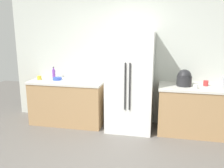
{
  "coord_description": "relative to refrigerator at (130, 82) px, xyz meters",
  "views": [
    {
      "loc": [
        0.77,
        -2.77,
        1.9
      ],
      "look_at": [
        0.08,
        0.49,
        1.13
      ],
      "focal_mm": 38.62,
      "sensor_mm": 36.0,
      "label": 1
    }
  ],
  "objects": [
    {
      "name": "kitchen_back_panel",
      "position": [
        -0.19,
        0.43,
        0.61
      ],
      "size": [
        4.74,
        0.1,
        3.07
      ],
      "primitive_type": "cube",
      "color": "silver",
      "rests_on": "ground_plane"
    },
    {
      "name": "cup_c",
      "position": [
        1.36,
        0.14,
        0.01
      ],
      "size": [
        0.09,
        0.09,
        0.1
      ],
      "primitive_type": "cylinder",
      "color": "red",
      "rests_on": "counter_right"
    },
    {
      "name": "counter_left",
      "position": [
        -1.27,
        0.04,
        -0.48
      ],
      "size": [
        1.48,
        0.69,
        0.88
      ],
      "color": "tan",
      "rests_on": "ground_plane"
    },
    {
      "name": "counter_right",
      "position": [
        1.27,
        0.04,
        -0.48
      ],
      "size": [
        1.49,
        0.69,
        0.88
      ],
      "color": "tan",
      "rests_on": "ground_plane"
    },
    {
      "name": "rice_cooker",
      "position": [
        0.97,
        0.06,
        0.1
      ],
      "size": [
        0.27,
        0.27,
        0.3
      ],
      "color": "#262628",
      "rests_on": "counter_right"
    },
    {
      "name": "refrigerator",
      "position": [
        0.0,
        0.0,
        0.0
      ],
      "size": [
        0.84,
        0.74,
        1.84
      ],
      "color": "white",
      "rests_on": "ground_plane"
    },
    {
      "name": "bowl_a",
      "position": [
        -1.49,
        0.05,
        -0.01
      ],
      "size": [
        0.18,
        0.18,
        0.05
      ],
      "primitive_type": "cylinder",
      "color": "blue",
      "rests_on": "counter_left"
    },
    {
      "name": "cup_b",
      "position": [
        1.15,
        -0.13,
        0.0
      ],
      "size": [
        0.07,
        0.07,
        0.08
      ],
      "primitive_type": "cylinder",
      "color": "white",
      "rests_on": "counter_right"
    },
    {
      "name": "cup_a",
      "position": [
        -1.86,
        0.02,
        -0.0
      ],
      "size": [
        0.09,
        0.09,
        0.07
      ],
      "primitive_type": "cylinder",
      "color": "yellow",
      "rests_on": "counter_left"
    },
    {
      "name": "bottle_a",
      "position": [
        -1.63,
        0.21,
        0.06
      ],
      "size": [
        0.06,
        0.06,
        0.24
      ],
      "color": "purple",
      "rests_on": "counter_left"
    }
  ]
}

